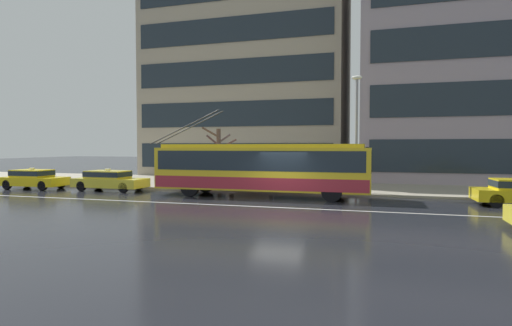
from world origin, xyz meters
TOP-DOWN VIEW (x-y plane):
  - ground_plane at (0.00, 0.00)m, footprint 160.00×160.00m
  - sidewalk_slab at (0.00, 9.11)m, footprint 80.00×10.00m
  - lane_centre_line at (0.00, -1.20)m, footprint 72.00×0.14m
  - trolleybus at (-1.53, 2.51)m, footprint 12.68×2.57m
  - taxi_far_behind at (-17.08, 2.29)m, footprint 4.27×1.87m
  - taxi_queued_behind_bus at (-11.58, 2.76)m, footprint 4.73×1.90m
  - bus_shelter at (-3.37, 5.82)m, footprint 3.56×1.61m
  - pedestrian_at_shelter at (-1.71, 5.43)m, footprint 0.51×0.51m
  - pedestrian_approaching_curb at (-4.97, 6.90)m, footprint 0.50×0.50m
  - pedestrian_walking_past at (-4.87, 4.84)m, footprint 0.98×0.98m
  - pedestrian_waiting_by_pole at (-3.99, 4.71)m, footprint 1.34×1.34m
  - street_lamp at (3.50, 4.95)m, footprint 0.60×0.32m
  - street_tree_bare at (-5.45, 6.01)m, footprint 2.30×0.88m
  - office_tower_corner_left at (-7.49, 20.48)m, footprint 19.03×13.03m

SIDE VIEW (x-z plane):
  - ground_plane at x=0.00m, z-range 0.00..0.00m
  - lane_centre_line at x=0.00m, z-range 0.00..0.01m
  - sidewalk_slab at x=0.00m, z-range 0.00..0.14m
  - taxi_far_behind at x=-17.08m, z-range 0.01..1.40m
  - taxi_queued_behind_bus at x=-11.58m, z-range 0.01..1.40m
  - pedestrian_approaching_curb at x=-4.97m, z-range 0.28..1.85m
  - pedestrian_at_shelter at x=-1.71m, z-range 0.30..1.97m
  - trolleybus at x=-1.53m, z-range -0.82..4.04m
  - pedestrian_waiting_by_pole at x=-3.99m, z-range 0.70..2.67m
  - pedestrian_walking_past at x=-4.87m, z-range 0.72..2.68m
  - bus_shelter at x=-3.37m, z-range 0.75..3.30m
  - street_tree_bare at x=-5.45m, z-range 0.31..4.28m
  - street_lamp at x=3.50m, z-range 0.75..7.47m
  - office_tower_corner_left at x=-7.49m, z-range 0.01..25.92m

